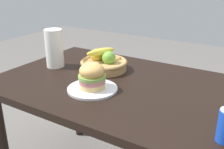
% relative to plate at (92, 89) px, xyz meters
% --- Properties ---
extents(dining_table, '(1.40, 0.90, 0.75)m').
position_rel_plate_xyz_m(dining_table, '(0.09, 0.15, -0.11)').
color(dining_table, black).
rests_on(dining_table, ground_plane).
extents(plate, '(0.26, 0.26, 0.01)m').
position_rel_plate_xyz_m(plate, '(0.00, 0.00, 0.00)').
color(plate, white).
rests_on(plate, dining_table).
extents(sandwich, '(0.14, 0.14, 0.13)m').
position_rel_plate_xyz_m(sandwich, '(0.00, 0.00, 0.07)').
color(sandwich, '#E5BC75').
rests_on(sandwich, plate).
extents(fruit_basket, '(0.29, 0.29, 0.14)m').
position_rel_plate_xyz_m(fruit_basket, '(-0.12, 0.28, 0.04)').
color(fruit_basket, tan).
rests_on(fruit_basket, dining_table).
extents(paper_towel_roll, '(0.11, 0.11, 0.24)m').
position_rel_plate_xyz_m(paper_towel_roll, '(-0.41, 0.17, 0.11)').
color(paper_towel_roll, white).
rests_on(paper_towel_roll, dining_table).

